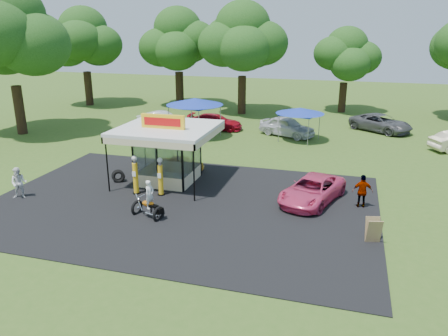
{
  "coord_description": "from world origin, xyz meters",
  "views": [
    {
      "loc": [
        8.08,
        -17.84,
        8.93
      ],
      "look_at": [
        1.74,
        4.0,
        1.5
      ],
      "focal_mm": 35.0,
      "sensor_mm": 36.0,
      "label": 1
    }
  ],
  "objects": [
    {
      "name": "bg_car_d",
      "position": [
        10.84,
        22.36,
        0.76
      ],
      "size": [
        5.9,
        5.23,
        1.52
      ],
      "primitive_type": "imported",
      "rotation": [
        0.0,
        0.0,
        0.95
      ],
      "color": "#4D4D4F",
      "rests_on": "ground"
    },
    {
      "name": "pink_sedan",
      "position": [
        6.55,
        4.15,
        0.67
      ],
      "size": [
        3.62,
        5.26,
        1.34
      ],
      "primitive_type": "imported",
      "rotation": [
        0.0,
        0.0,
        -0.32
      ],
      "color": "#E23D6F",
      "rests_on": "ground"
    },
    {
      "name": "spectator_west",
      "position": [
        -8.7,
        0.28,
        0.87
      ],
      "size": [
        1.04,
        0.94,
        1.74
      ],
      "primitive_type": "imported",
      "rotation": [
        0.0,
        0.0,
        0.42
      ],
      "color": "white",
      "rests_on": "ground"
    },
    {
      "name": "spectator_east_b",
      "position": [
        9.08,
        4.07,
        0.89
      ],
      "size": [
        1.1,
        0.58,
        1.78
      ],
      "primitive_type": "imported",
      "rotation": [
        0.0,
        0.0,
        3.29
      ],
      "color": "gray",
      "rests_on": "ground"
    },
    {
      "name": "gas_pump_right",
      "position": [
        -1.52,
        2.77,
        1.05
      ],
      "size": [
        0.41,
        0.41,
        2.18
      ],
      "color": "black",
      "rests_on": "ground"
    },
    {
      "name": "oak_near",
      "position": [
        -19.08,
        12.83,
        7.66
      ],
      "size": [
        10.61,
        10.61,
        12.22
      ],
      "color": "black",
      "rests_on": "ground"
    },
    {
      "name": "kiosk_car",
      "position": [
        -2.0,
        7.2,
        0.48
      ],
      "size": [
        2.82,
        1.13,
        0.96
      ],
      "primitive_type": "imported",
      "rotation": [
        0.0,
        0.0,
        1.57
      ],
      "color": "yellow",
      "rests_on": "ground"
    },
    {
      "name": "tent_east",
      "position": [
        4.29,
        17.06,
        2.45
      ],
      "size": [
        3.87,
        3.87,
        2.71
      ],
      "rotation": [
        0.0,
        0.0,
        -0.26
      ],
      "color": "gray",
      "rests_on": "ground"
    },
    {
      "name": "bg_car_b",
      "position": [
        -3.41,
        18.94,
        0.7
      ],
      "size": [
        4.95,
        2.27,
        1.4
      ],
      "primitive_type": "imported",
      "rotation": [
        0.0,
        0.0,
        1.63
      ],
      "color": "#B60E1F",
      "rests_on": "ground"
    },
    {
      "name": "bg_car_c",
      "position": [
        3.12,
        18.36,
        0.82
      ],
      "size": [
        5.17,
        3.7,
        1.63
      ],
      "primitive_type": "imported",
      "rotation": [
        0.0,
        0.0,
        1.16
      ],
      "color": "silver",
      "rests_on": "ground"
    },
    {
      "name": "bg_car_a",
      "position": [
        -8.11,
        17.78,
        0.78
      ],
      "size": [
        5.0,
        2.92,
        1.56
      ],
      "primitive_type": "imported",
      "rotation": [
        0.0,
        0.0,
        1.28
      ],
      "color": "white",
      "rests_on": "ground"
    },
    {
      "name": "oak_far_a",
      "position": [
        -21.53,
        27.15,
        6.91
      ],
      "size": [
        9.16,
        9.16,
        10.86
      ],
      "color": "black",
      "rests_on": "ground"
    },
    {
      "name": "gas_station_kiosk",
      "position": [
        -2.0,
        4.99,
        1.78
      ],
      "size": [
        5.4,
        5.4,
        4.18
      ],
      "color": "white",
      "rests_on": "ground"
    },
    {
      "name": "oak_far_b",
      "position": [
        -11.07,
        29.63,
        6.9
      ],
      "size": [
        9.07,
        9.07,
        10.81
      ],
      "color": "black",
      "rests_on": "ground"
    },
    {
      "name": "spare_tires",
      "position": [
        -4.86,
        4.03,
        0.38
      ],
      "size": [
        0.96,
        0.83,
        0.77
      ],
      "rotation": [
        0.0,
        0.0,
        0.46
      ],
      "color": "black",
      "rests_on": "ground"
    },
    {
      "name": "asphalt_apron",
      "position": [
        0.0,
        2.0,
        0.02
      ],
      "size": [
        20.0,
        14.0,
        0.04
      ],
      "primitive_type": "cube",
      "color": "black",
      "rests_on": "ground"
    },
    {
      "name": "oak_far_c",
      "position": [
        -2.98,
        27.02,
        7.1
      ],
      "size": [
        9.5,
        9.5,
        11.19
      ],
      "color": "black",
      "rests_on": "ground"
    },
    {
      "name": "motorcycle",
      "position": [
        -0.85,
        -0.09,
        0.78
      ],
      "size": [
        1.78,
        1.22,
        2.01
      ],
      "rotation": [
        0.0,
        0.0,
        -0.3
      ],
      "color": "black",
      "rests_on": "ground"
    },
    {
      "name": "ground",
      "position": [
        0.0,
        0.0,
        0.0
      ],
      "size": [
        120.0,
        120.0,
        0.0
      ],
      "primitive_type": "plane",
      "color": "#385A1C",
      "rests_on": "ground"
    },
    {
      "name": "a_frame_sign",
      "position": [
        9.52,
        0.24,
        0.56
      ],
      "size": [
        0.67,
        0.68,
        1.11
      ],
      "rotation": [
        0.0,
        0.0,
        0.23
      ],
      "color": "#593819",
      "rests_on": "ground"
    },
    {
      "name": "oak_far_d",
      "position": [
        7.24,
        30.93,
        5.57
      ],
      "size": [
        7.35,
        7.35,
        8.74
      ],
      "color": "black",
      "rests_on": "ground"
    },
    {
      "name": "tent_west",
      "position": [
        -4.23,
        15.89,
        2.97
      ],
      "size": [
        4.7,
        4.7,
        3.28
      ],
      "rotation": [
        0.0,
        0.0,
        -0.3
      ],
      "color": "gray",
      "rests_on": "ground"
    },
    {
      "name": "gas_pump_left",
      "position": [
        -2.93,
        2.58,
        1.07
      ],
      "size": [
        0.42,
        0.42,
        2.24
      ],
      "color": "black",
      "rests_on": "ground"
    }
  ]
}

